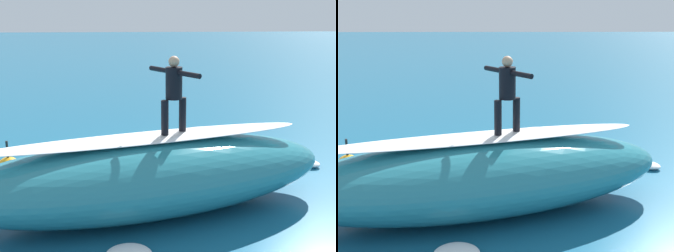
% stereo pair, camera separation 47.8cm
% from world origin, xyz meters
% --- Properties ---
extents(ground_plane, '(120.00, 120.00, 0.00)m').
position_xyz_m(ground_plane, '(0.00, 0.00, 0.00)').
color(ground_plane, '#196084').
extents(wave_crest, '(8.42, 4.74, 1.59)m').
position_xyz_m(wave_crest, '(0.51, 2.80, 0.80)').
color(wave_crest, teal).
rests_on(wave_crest, ground_plane).
extents(wave_foam_lip, '(6.79, 2.80, 0.08)m').
position_xyz_m(wave_foam_lip, '(0.51, 2.80, 1.63)').
color(wave_foam_lip, white).
rests_on(wave_foam_lip, wave_crest).
extents(surfboard_riding, '(1.86, 1.56, 0.09)m').
position_xyz_m(surfboard_riding, '(-0.02, 2.64, 1.64)').
color(surfboard_riding, silver).
rests_on(surfboard_riding, wave_crest).
extents(surfer_riding, '(0.97, 1.26, 1.57)m').
position_xyz_m(surfer_riding, '(-0.02, 2.64, 2.60)').
color(surfer_riding, black).
rests_on(surfer_riding, surfboard_riding).
extents(surfboard_paddling, '(2.17, 0.64, 0.07)m').
position_xyz_m(surfboard_paddling, '(-0.01, -1.63, 0.03)').
color(surfboard_paddling, '#EAE5C6').
rests_on(surfboard_paddling, ground_plane).
extents(surfer_paddling, '(1.62, 0.38, 0.29)m').
position_xyz_m(surfer_paddling, '(-0.13, -1.62, 0.19)').
color(surfer_paddling, black).
rests_on(surfer_paddling, surfboard_paddling).
extents(buoy_marker, '(0.60, 0.60, 1.01)m').
position_xyz_m(buoy_marker, '(3.96, 0.82, 0.30)').
color(buoy_marker, orange).
rests_on(buoy_marker, ground_plane).
extents(foam_patch_near, '(0.90, 0.87, 0.17)m').
position_xyz_m(foam_patch_near, '(-3.79, 0.19, 0.08)').
color(foam_patch_near, white).
rests_on(foam_patch_near, ground_plane).
extents(foam_patch_far, '(0.85, 0.78, 0.11)m').
position_xyz_m(foam_patch_far, '(-2.81, 0.13, 0.05)').
color(foam_patch_far, white).
rests_on(foam_patch_far, ground_plane).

